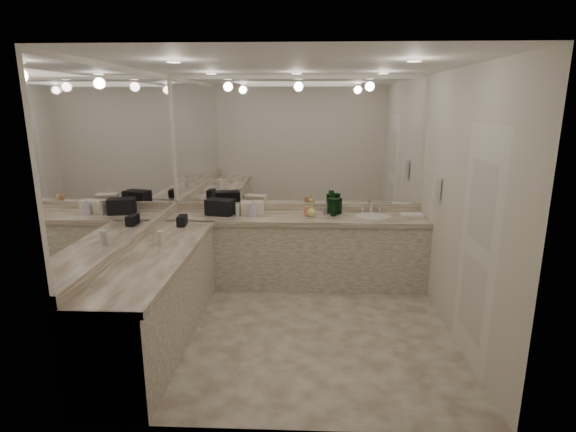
{
  "coord_description": "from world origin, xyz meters",
  "views": [
    {
      "loc": [
        0.12,
        -4.22,
        2.26
      ],
      "look_at": [
        -0.07,
        0.4,
        1.1
      ],
      "focal_mm": 28.0,
      "sensor_mm": 36.0,
      "label": 1
    }
  ],
  "objects_px": {
    "wall_phone": "(437,189)",
    "soap_bottle_c": "(312,211)",
    "sink": "(373,217)",
    "soap_bottle_a": "(244,207)",
    "cream_cosmetic_case": "(252,207)",
    "hand_towel": "(412,215)",
    "soap_bottle_b": "(253,208)",
    "black_toiletry_bag": "(220,207)"
  },
  "relations": [
    {
      "from": "cream_cosmetic_case",
      "to": "soap_bottle_a",
      "type": "xyz_separation_m",
      "value": [
        -0.1,
        -0.02,
        0.01
      ]
    },
    {
      "from": "hand_towel",
      "to": "soap_bottle_b",
      "type": "height_order",
      "value": "soap_bottle_b"
    },
    {
      "from": "sink",
      "to": "soap_bottle_c",
      "type": "distance_m",
      "value": 0.77
    },
    {
      "from": "cream_cosmetic_case",
      "to": "soap_bottle_c",
      "type": "relative_size",
      "value": 1.95
    },
    {
      "from": "sink",
      "to": "soap_bottle_b",
      "type": "distance_m",
      "value": 1.49
    },
    {
      "from": "soap_bottle_a",
      "to": "hand_towel",
      "type": "bearing_deg",
      "value": -1.89
    },
    {
      "from": "hand_towel",
      "to": "soap_bottle_a",
      "type": "height_order",
      "value": "soap_bottle_a"
    },
    {
      "from": "soap_bottle_b",
      "to": "soap_bottle_c",
      "type": "distance_m",
      "value": 0.72
    },
    {
      "from": "black_toiletry_bag",
      "to": "soap_bottle_b",
      "type": "distance_m",
      "value": 0.43
    },
    {
      "from": "cream_cosmetic_case",
      "to": "soap_bottle_c",
      "type": "bearing_deg",
      "value": -17.74
    },
    {
      "from": "hand_towel",
      "to": "soap_bottle_b",
      "type": "relative_size",
      "value": 1.27
    },
    {
      "from": "black_toiletry_bag",
      "to": "soap_bottle_a",
      "type": "bearing_deg",
      "value": 8.53
    },
    {
      "from": "soap_bottle_a",
      "to": "cream_cosmetic_case",
      "type": "bearing_deg",
      "value": 8.64
    },
    {
      "from": "wall_phone",
      "to": "cream_cosmetic_case",
      "type": "height_order",
      "value": "wall_phone"
    },
    {
      "from": "wall_phone",
      "to": "soap_bottle_a",
      "type": "relative_size",
      "value": 1.27
    },
    {
      "from": "wall_phone",
      "to": "soap_bottle_b",
      "type": "distance_m",
      "value": 2.17
    },
    {
      "from": "cream_cosmetic_case",
      "to": "soap_bottle_c",
      "type": "xyz_separation_m",
      "value": [
        0.75,
        -0.11,
        -0.01
      ]
    },
    {
      "from": "sink",
      "to": "wall_phone",
      "type": "relative_size",
      "value": 1.83
    },
    {
      "from": "sink",
      "to": "soap_bottle_c",
      "type": "height_order",
      "value": "soap_bottle_c"
    },
    {
      "from": "wall_phone",
      "to": "cream_cosmetic_case",
      "type": "relative_size",
      "value": 0.85
    },
    {
      "from": "soap_bottle_b",
      "to": "soap_bottle_c",
      "type": "xyz_separation_m",
      "value": [
        0.72,
        0.01,
        -0.03
      ]
    },
    {
      "from": "black_toiletry_bag",
      "to": "soap_bottle_c",
      "type": "distance_m",
      "value": 1.15
    },
    {
      "from": "sink",
      "to": "hand_towel",
      "type": "height_order",
      "value": "hand_towel"
    },
    {
      "from": "wall_phone",
      "to": "soap_bottle_c",
      "type": "xyz_separation_m",
      "value": [
        -1.37,
        0.47,
        -0.38
      ]
    },
    {
      "from": "cream_cosmetic_case",
      "to": "soap_bottle_c",
      "type": "height_order",
      "value": "cream_cosmetic_case"
    },
    {
      "from": "black_toiletry_bag",
      "to": "cream_cosmetic_case",
      "type": "height_order",
      "value": "black_toiletry_bag"
    },
    {
      "from": "wall_phone",
      "to": "soap_bottle_b",
      "type": "xyz_separation_m",
      "value": [
        -2.09,
        0.46,
        -0.35
      ]
    },
    {
      "from": "hand_towel",
      "to": "soap_bottle_b",
      "type": "xyz_separation_m",
      "value": [
        -1.95,
        -0.04,
        0.08
      ]
    },
    {
      "from": "wall_phone",
      "to": "hand_towel",
      "type": "distance_m",
      "value": 0.67
    },
    {
      "from": "wall_phone",
      "to": "hand_towel",
      "type": "relative_size",
      "value": 0.92
    },
    {
      "from": "wall_phone",
      "to": "soap_bottle_c",
      "type": "distance_m",
      "value": 1.5
    },
    {
      "from": "cream_cosmetic_case",
      "to": "soap_bottle_a",
      "type": "distance_m",
      "value": 0.1
    },
    {
      "from": "cream_cosmetic_case",
      "to": "soap_bottle_b",
      "type": "height_order",
      "value": "soap_bottle_b"
    },
    {
      "from": "cream_cosmetic_case",
      "to": "hand_towel",
      "type": "relative_size",
      "value": 1.08
    },
    {
      "from": "soap_bottle_a",
      "to": "wall_phone",
      "type": "bearing_deg",
      "value": -14.36
    },
    {
      "from": "sink",
      "to": "black_toiletry_bag",
      "type": "xyz_separation_m",
      "value": [
        -1.91,
        0.02,
        0.1
      ]
    },
    {
      "from": "soap_bottle_c",
      "to": "hand_towel",
      "type": "bearing_deg",
      "value": 1.26
    },
    {
      "from": "cream_cosmetic_case",
      "to": "soap_bottle_b",
      "type": "relative_size",
      "value": 1.38
    },
    {
      "from": "sink",
      "to": "wall_phone",
      "type": "xyz_separation_m",
      "value": [
        0.61,
        -0.5,
        0.46
      ]
    },
    {
      "from": "sink",
      "to": "soap_bottle_c",
      "type": "bearing_deg",
      "value": -177.88
    },
    {
      "from": "wall_phone",
      "to": "soap_bottle_a",
      "type": "bearing_deg",
      "value": 165.64
    },
    {
      "from": "sink",
      "to": "hand_towel",
      "type": "bearing_deg",
      "value": -0.13
    }
  ]
}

